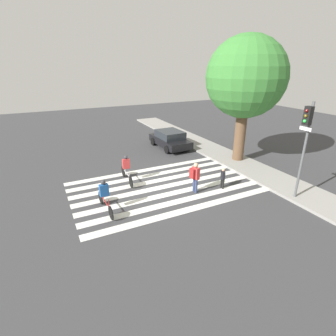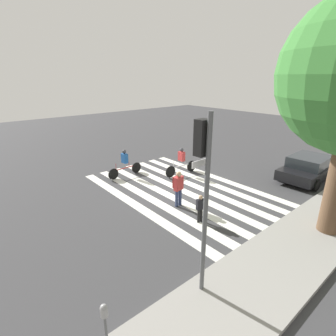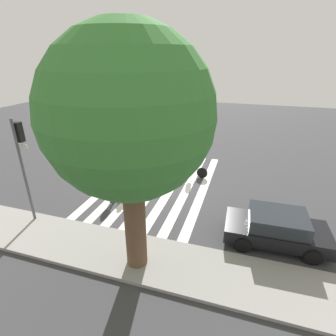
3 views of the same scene
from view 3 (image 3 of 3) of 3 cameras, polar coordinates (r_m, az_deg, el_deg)
ground_plane at (r=16.03m, az=-2.14°, el=-3.36°), size 60.00×60.00×0.00m
sidewalk_curb at (r=11.27m, az=-13.19°, el=-16.88°), size 36.00×2.50×0.14m
crosswalk_stripes at (r=16.03m, az=-2.14°, el=-3.34°), size 6.00×10.00×0.01m
traffic_light at (r=12.79m, az=-29.28°, el=3.04°), size 0.60×0.50×4.91m
street_tree at (r=7.85m, az=-8.56°, el=11.00°), size 5.13×5.13×8.22m
pedestrian_adult_blue_shirt at (r=15.04m, az=-8.44°, el=-1.39°), size 0.49×0.42×1.67m
pedestrian_child_with_backpack at (r=14.02m, az=-12.26°, el=-5.06°), size 0.36×0.24×1.19m
cyclist_near_curb at (r=16.68m, az=4.76°, el=0.97°), size 2.34×0.41×1.64m
cyclist_mid_street at (r=19.11m, az=-1.91°, el=4.04°), size 2.27×0.41×1.61m
car_parked_dark_suv at (r=11.88m, az=22.51°, el=-11.96°), size 4.13×2.16×1.40m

